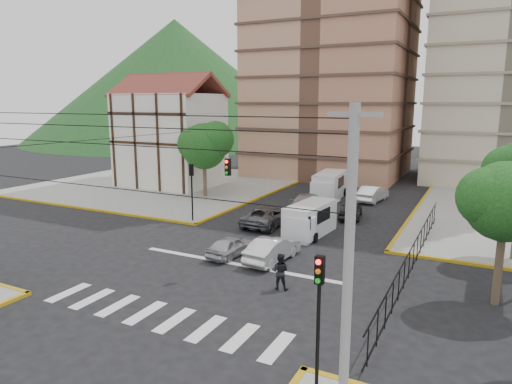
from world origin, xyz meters
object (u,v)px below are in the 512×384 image
Objects in this scene: traffic_light_nw at (192,183)px; car_white_front_right at (273,249)px; van_left_lane at (329,186)px; pedestrian_crosswalk at (280,271)px; car_silver_front_left at (231,246)px; van_right_lane at (309,221)px; traffic_light_se at (319,300)px.

traffic_light_nw is 10.84m from car_white_front_right.
pedestrian_crosswalk is (4.59, -21.93, -0.29)m from van_left_lane.
van_left_lane is at bearing -84.10° from car_silver_front_left.
van_left_lane is 22.41m from pedestrian_crosswalk.
van_right_lane is at bearing -82.07° from van_left_lane.
van_right_lane is 6.72m from car_silver_front_left.
traffic_light_se is 17.55m from van_right_lane.
traffic_light_nw reaches higher than car_silver_front_left.
traffic_light_nw is 1.21× the size of car_silver_front_left.
van_left_lane reaches higher than van_right_lane.
car_silver_front_left is 5.69m from pedestrian_crosswalk.
pedestrian_crosswalk reaches higher than car_silver_front_left.
van_left_lane is (-8.94, 28.81, -1.90)m from traffic_light_se.
van_right_lane is 9.57m from pedestrian_crosswalk.
car_white_front_right is at bearing 121.53° from traffic_light_se.
traffic_light_nw is at bearing -24.17° from car_white_front_right.
car_white_front_right is at bearing -29.39° from traffic_light_nw.
pedestrian_crosswalk is (11.25, -8.72, -2.19)m from traffic_light_nw.
traffic_light_se reaches higher than car_silver_front_left.
pedestrian_crosswalk reaches higher than car_white_front_right.
van_right_lane is at bearing -85.42° from car_white_front_right.
van_left_lane is at bearing -76.88° from car_white_front_right.
van_left_lane reaches higher than car_silver_front_left.
pedestrian_crosswalk is at bearing -72.54° from van_right_lane.
traffic_light_se is 22.06m from traffic_light_nw.
traffic_light_nw reaches higher than pedestrian_crosswalk.
van_left_lane reaches higher than pedestrian_crosswalk.
traffic_light_se is at bearing 110.75° from pedestrian_crosswalk.
traffic_light_nw is at bearing -120.58° from van_left_lane.
van_right_lane reaches higher than car_silver_front_left.
van_left_lane is at bearing 63.26° from traffic_light_nw.
traffic_light_se is at bearing -76.59° from van_left_lane.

